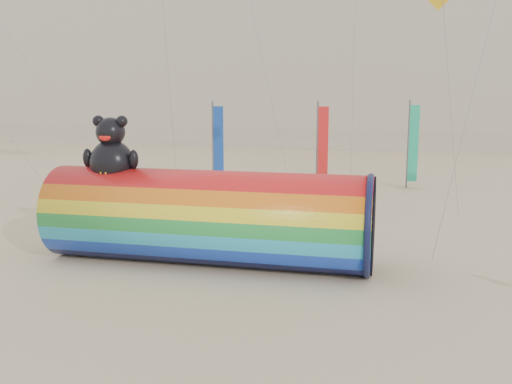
# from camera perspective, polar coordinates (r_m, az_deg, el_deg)

# --- Properties ---
(ground) EXTENTS (160.00, 160.00, 0.00)m
(ground) POSITION_cam_1_polar(r_m,az_deg,el_deg) (18.35, -2.61, -8.15)
(ground) COLOR #CCB58C
(ground) RESTS_ON ground
(hotel_building) EXTENTS (60.40, 15.40, 20.60)m
(hotel_building) POSITION_cam_1_polar(r_m,az_deg,el_deg) (65.06, -1.88, 14.18)
(hotel_building) COLOR #B7AD99
(hotel_building) RESTS_ON ground
(windsock_assembly) EXTENTS (10.84, 3.30, 5.00)m
(windsock_assembly) POSITION_cam_1_polar(r_m,az_deg,el_deg) (19.08, -4.86, -2.29)
(windsock_assembly) COLOR red
(windsock_assembly) RESTS_ON ground
(festival_banners) EXTENTS (11.06, 5.26, 5.20)m
(festival_banners) POSITION_cam_1_polar(r_m,az_deg,el_deg) (31.99, 6.37, 4.51)
(festival_banners) COLOR #59595E
(festival_banners) RESTS_ON ground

